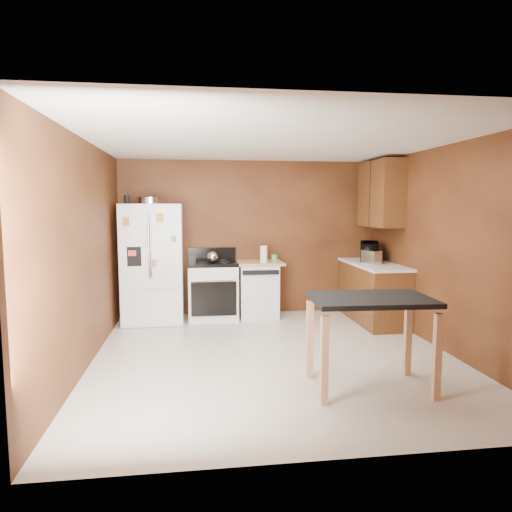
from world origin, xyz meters
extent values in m
plane|color=beige|center=(0.00, 0.00, 0.00)|extent=(4.50, 4.50, 0.00)
plane|color=white|center=(0.00, 0.00, 2.50)|extent=(4.50, 4.50, 0.00)
plane|color=brown|center=(0.00, 2.25, 1.25)|extent=(4.20, 0.00, 4.20)
plane|color=brown|center=(0.00, -2.25, 1.25)|extent=(4.20, 0.00, 4.20)
plane|color=brown|center=(-2.10, 0.00, 1.25)|extent=(0.00, 4.50, 4.50)
plane|color=brown|center=(2.10, 0.00, 1.25)|extent=(0.00, 4.50, 4.50)
cylinder|color=silver|center=(-1.58, 1.92, 1.85)|extent=(0.40, 0.40, 0.10)
cylinder|color=black|center=(-1.89, 1.73, 1.86)|extent=(0.08, 0.08, 0.13)
sphere|color=silver|center=(-0.65, 1.81, 0.99)|extent=(0.18, 0.18, 0.18)
cylinder|color=white|center=(0.15, 1.83, 1.02)|extent=(0.14, 0.14, 0.26)
cylinder|color=#43AE56|center=(0.35, 1.97, 0.94)|extent=(0.10, 0.10, 0.11)
cube|color=silver|center=(1.73, 1.38, 1.00)|extent=(0.27, 0.32, 0.20)
imported|color=black|center=(1.82, 1.70, 1.04)|extent=(0.50, 0.60, 0.28)
cube|color=white|center=(-1.55, 1.88, 0.90)|extent=(0.90, 0.75, 1.80)
cube|color=white|center=(-1.78, 1.49, 1.18)|extent=(0.43, 0.02, 1.20)
cube|color=white|center=(-1.32, 1.49, 1.18)|extent=(0.43, 0.02, 1.20)
cube|color=white|center=(-1.55, 1.49, 0.28)|extent=(0.88, 0.02, 0.54)
cube|color=black|center=(-1.78, 1.48, 1.05)|extent=(0.20, 0.01, 0.28)
cylinder|color=silver|center=(-1.56, 1.46, 1.20)|extent=(0.02, 0.02, 0.90)
cylinder|color=silver|center=(-1.54, 1.46, 1.20)|extent=(0.02, 0.02, 0.90)
cube|color=#EF5338|center=(-1.87, 1.46, 1.55)|extent=(0.09, 0.00, 0.12)
cube|color=orange|center=(-1.40, 1.46, 1.60)|extent=(0.10, 0.00, 0.13)
cube|color=#45C15C|center=(-1.21, 1.46, 1.30)|extent=(0.07, 0.00, 0.09)
cube|color=#FF432A|center=(-1.80, 1.46, 1.10)|extent=(0.11, 0.00, 0.08)
cube|color=#CC5AA0|center=(-1.50, 1.46, 0.95)|extent=(0.08, 0.00, 0.11)
cube|color=white|center=(-1.25, 1.46, 0.80)|extent=(0.09, 0.00, 0.10)
cube|color=#AAD4FF|center=(-1.60, 1.46, 1.25)|extent=(0.07, 0.00, 0.07)
cube|color=white|center=(-0.64, 1.93, 0.42)|extent=(0.76, 0.65, 0.85)
cube|color=black|center=(-0.64, 1.93, 0.88)|extent=(0.76, 0.65, 0.05)
cube|color=black|center=(-0.64, 2.21, 1.00)|extent=(0.76, 0.06, 0.20)
cube|color=black|center=(-0.64, 1.59, 0.38)|extent=(0.68, 0.02, 0.52)
cylinder|color=silver|center=(-0.64, 1.58, 0.67)|extent=(0.62, 0.02, 0.02)
cylinder|color=black|center=(-0.82, 2.08, 0.91)|extent=(0.17, 0.17, 0.02)
cylinder|color=black|center=(-0.46, 2.08, 0.91)|extent=(0.17, 0.17, 0.02)
cylinder|color=black|center=(-0.82, 1.77, 0.91)|extent=(0.17, 0.17, 0.02)
cylinder|color=black|center=(-0.46, 1.77, 0.91)|extent=(0.17, 0.17, 0.02)
cube|color=white|center=(0.08, 1.95, 0.42)|extent=(0.60, 0.60, 0.85)
cube|color=black|center=(0.08, 1.64, 0.76)|extent=(0.56, 0.02, 0.07)
cube|color=tan|center=(0.08, 1.95, 0.87)|extent=(0.78, 0.62, 0.04)
cube|color=brown|center=(1.80, 1.45, 0.43)|extent=(0.60, 1.55, 0.86)
cube|color=white|center=(1.80, 1.45, 0.88)|extent=(0.63, 1.58, 0.04)
cube|color=brown|center=(1.93, 1.55, 1.95)|extent=(0.35, 1.05, 1.00)
cube|color=black|center=(1.75, 1.55, 1.95)|extent=(0.01, 0.01, 1.00)
cube|color=black|center=(0.75, -1.07, 0.88)|extent=(1.16, 0.81, 0.05)
cube|color=tan|center=(0.25, -0.73, 0.40)|extent=(0.07, 0.07, 0.81)
cube|color=tan|center=(1.28, -0.78, 0.40)|extent=(0.07, 0.07, 0.81)
cube|color=tan|center=(0.21, -1.37, 0.40)|extent=(0.07, 0.07, 0.81)
cube|color=tan|center=(1.25, -1.42, 0.40)|extent=(0.07, 0.07, 0.81)
camera|label=1|loc=(-0.91, -5.17, 1.77)|focal=32.00mm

